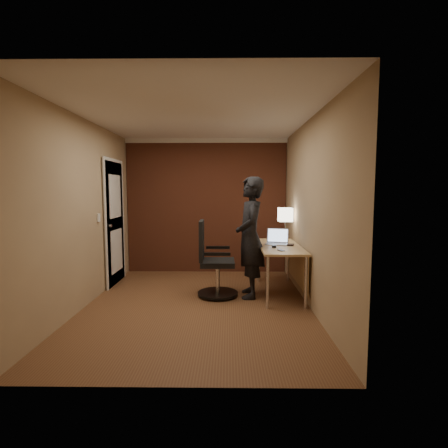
{
  "coord_description": "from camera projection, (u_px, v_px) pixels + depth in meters",
  "views": [
    {
      "loc": [
        0.42,
        -4.61,
        1.56
      ],
      "look_at": [
        0.35,
        0.55,
        1.05
      ],
      "focal_mm": 28.0,
      "sensor_mm": 36.0,
      "label": 1
    }
  ],
  "objects": [
    {
      "name": "phone",
      "position": [
        281.0,
        250.0,
        4.76
      ],
      "size": [
        0.1,
        0.13,
        0.01
      ],
      "primitive_type": "cube",
      "rotation": [
        0.0,
        0.0,
        0.35
      ],
      "color": "black",
      "rests_on": "desk"
    },
    {
      "name": "room",
      "position": [
        189.0,
        201.0,
        6.15
      ],
      "size": [
        4.0,
        4.0,
        4.0
      ],
      "color": "brown",
      "rests_on": "ground"
    },
    {
      "name": "desk_lamp",
      "position": [
        285.0,
        215.0,
        5.67
      ],
      "size": [
        0.22,
        0.22,
        0.54
      ],
      "color": "silver",
      "rests_on": "desk"
    },
    {
      "name": "person",
      "position": [
        250.0,
        237.0,
        5.04
      ],
      "size": [
        0.43,
        0.64,
        1.75
      ],
      "primitive_type": "imported",
      "rotation": [
        0.0,
        0.0,
        -1.55
      ],
      "color": "black",
      "rests_on": "ground"
    },
    {
      "name": "desk",
      "position": [
        284.0,
        254.0,
        5.22
      ],
      "size": [
        0.6,
        1.5,
        0.73
      ],
      "color": "#D5B47A",
      "rests_on": "ground"
    },
    {
      "name": "office_chair",
      "position": [
        213.0,
        264.0,
        5.09
      ],
      "size": [
        0.59,
        0.61,
        1.09
      ],
      "color": "black",
      "rests_on": "ground"
    },
    {
      "name": "wallet",
      "position": [
        290.0,
        245.0,
        5.19
      ],
      "size": [
        0.12,
        0.13,
        0.02
      ],
      "primitive_type": "cube",
      "rotation": [
        0.0,
        0.0,
        -0.34
      ],
      "color": "black",
      "rests_on": "desk"
    },
    {
      "name": "mouse",
      "position": [
        274.0,
        246.0,
        5.03
      ],
      "size": [
        0.07,
        0.11,
        0.03
      ],
      "primitive_type": "cube",
      "rotation": [
        0.0,
        0.0,
        -0.1
      ],
      "color": "black",
      "rests_on": "desk"
    },
    {
      "name": "laptop",
      "position": [
        277.0,
        240.0,
        5.35
      ],
      "size": [
        0.39,
        0.33,
        0.23
      ],
      "color": "silver",
      "rests_on": "desk"
    }
  ]
}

